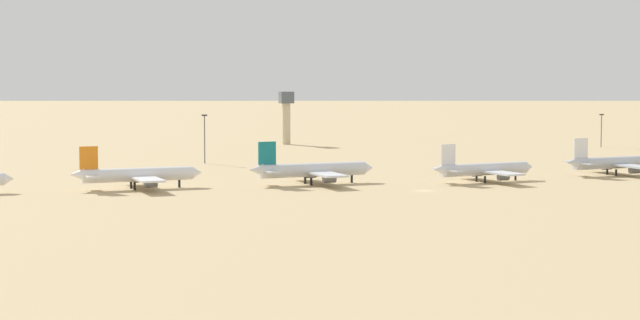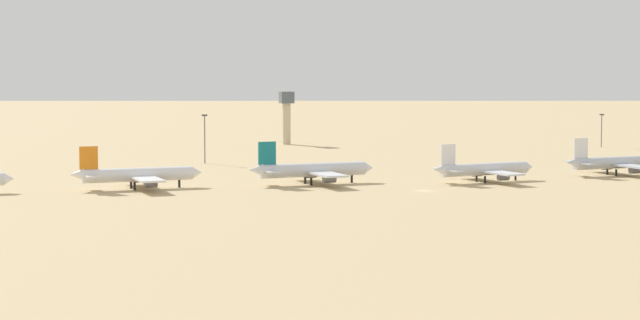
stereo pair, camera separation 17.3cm
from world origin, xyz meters
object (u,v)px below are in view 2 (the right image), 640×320
(parked_jet_white_4, at_px, (484,169))
(parked_jet_white_5, at_px, (615,163))
(light_pole_mid, at_px, (205,135))
(parked_jet_orange_2, at_px, (137,175))
(parked_jet_teal_3, at_px, (312,170))
(control_tower, at_px, (287,113))
(light_pole_west, at_px, (602,128))

(parked_jet_white_4, relative_size, parked_jet_white_5, 0.97)
(parked_jet_white_4, distance_m, light_pole_mid, 101.64)
(parked_jet_orange_2, distance_m, parked_jet_teal_3, 46.70)
(parked_jet_white_4, xyz_separation_m, parked_jet_white_5, (44.67, 7.90, 0.11))
(light_pole_mid, bearing_deg, parked_jet_white_5, -33.89)
(parked_jet_white_5, distance_m, control_tower, 162.52)
(parked_jet_orange_2, distance_m, parked_jet_white_5, 138.18)
(parked_jet_orange_2, xyz_separation_m, light_pole_mid, (30.97, 71.93, 5.40))
(parked_jet_orange_2, relative_size, control_tower, 1.64)
(parked_jet_white_4, relative_size, control_tower, 1.54)
(parked_jet_teal_3, xyz_separation_m, parked_jet_white_5, (91.49, 0.83, -0.24))
(parked_jet_teal_3, distance_m, parked_jet_white_4, 47.36)
(light_pole_mid, bearing_deg, control_tower, 58.95)
(parked_jet_teal_3, xyz_separation_m, control_tower, (31.75, 151.70, 8.83))
(light_pole_west, bearing_deg, parked_jet_white_4, -131.75)
(parked_jet_teal_3, height_order, control_tower, control_tower)
(parked_jet_white_4, relative_size, light_pole_west, 2.52)
(parked_jet_orange_2, height_order, parked_jet_white_4, parked_jet_orange_2)
(parked_jet_white_4, xyz_separation_m, light_pole_west, (97.44, 109.19, 4.08))
(parked_jet_orange_2, xyz_separation_m, parked_jet_white_4, (93.52, -7.98, -0.22))
(parked_jet_white_5, bearing_deg, light_pole_mid, 139.13)
(parked_jet_orange_2, bearing_deg, parked_jet_white_5, -5.18)
(parked_jet_orange_2, relative_size, parked_jet_teal_3, 0.97)
(parked_jet_orange_2, bearing_deg, light_pole_mid, 61.56)
(light_pole_mid, bearing_deg, parked_jet_orange_2, -113.29)
(parked_jet_white_4, bearing_deg, parked_jet_white_5, -0.39)
(control_tower, height_order, light_pole_mid, control_tower)
(parked_jet_teal_3, relative_size, light_pole_west, 2.78)
(light_pole_west, xyz_separation_m, light_pole_mid, (-159.98, -29.27, 1.54))
(parked_jet_white_4, height_order, parked_jet_white_5, parked_jet_white_5)
(control_tower, distance_m, light_pole_mid, 92.11)
(parked_jet_white_4, relative_size, light_pole_mid, 2.05)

